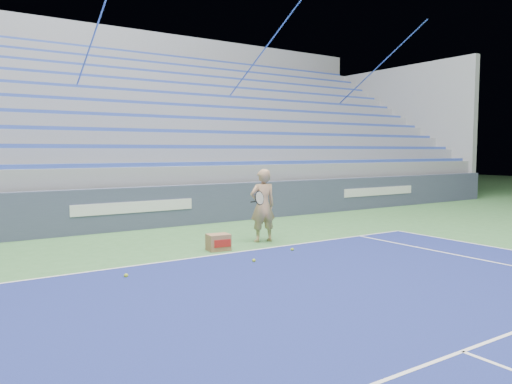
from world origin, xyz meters
The scene contains 8 objects.
sponsor_barrier centered at (0.00, 15.88, 0.55)m, with size 30.00×0.32×1.10m.
bleachers centered at (0.00, 21.60, 2.36)m, with size 31.00×9.15×7.30m.
tennis_player centered at (1.82, 12.61, 0.82)m, with size 0.93×0.86×1.63m.
ball_box centered at (0.52, 12.31, 0.17)m, with size 0.48×0.39×0.34m.
tennis_ball_0 centered at (0.75, 12.30, 0.03)m, with size 0.07×0.07×0.07m, color #B0D02A.
tennis_ball_1 centered at (0.51, 10.98, 0.03)m, with size 0.07×0.07×0.07m, color #B0D02A.
tennis_ball_2 centered at (-1.81, 11.21, 0.03)m, with size 0.07×0.07×0.07m, color #B0D02A.
tennis_ball_3 centered at (1.72, 11.40, 0.03)m, with size 0.07×0.07×0.07m, color #B0D02A.
Camera 1 is at (-4.45, 3.50, 2.04)m, focal length 35.00 mm.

